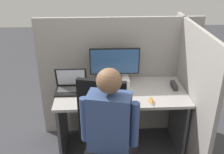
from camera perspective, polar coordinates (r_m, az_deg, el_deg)
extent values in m
cube|color=gray|center=(3.13, 1.49, -0.28)|extent=(1.87, 0.04, 1.47)
cube|color=#F4EA66|center=(3.01, -1.86, 3.31)|extent=(0.07, 0.01, 0.07)
cube|color=#EA9EC6|center=(3.00, 4.72, 4.92)|extent=(0.09, 0.01, 0.09)
cube|color=gray|center=(2.89, 16.40, -3.71)|extent=(0.04, 1.32, 1.47)
cube|color=#9E9993|center=(2.80, 2.05, -3.35)|extent=(1.37, 0.68, 0.03)
cube|color=#4C4C51|center=(3.02, -10.67, -9.90)|extent=(0.03, 0.58, 0.73)
cube|color=#4C4C51|center=(3.12, 14.13, -9.08)|extent=(0.03, 0.58, 0.73)
cube|color=white|center=(2.95, 0.58, -0.69)|extent=(0.32, 0.23, 0.07)
cylinder|color=black|center=(2.93, 0.58, -0.01)|extent=(0.17, 0.17, 0.01)
cylinder|color=black|center=(2.92, 0.58, 0.49)|extent=(0.04, 0.04, 0.05)
cube|color=black|center=(2.86, 0.59, 3.45)|extent=(0.55, 0.02, 0.30)
cube|color=#2D5184|center=(2.85, 0.61, 3.35)|extent=(0.52, 0.00, 0.28)
cube|color=black|center=(2.81, -8.89, -3.00)|extent=(0.33, 0.23, 0.02)
cube|color=#424242|center=(2.81, -8.88, -2.64)|extent=(0.28, 0.12, 0.00)
cube|color=black|center=(2.83, -8.90, -0.05)|extent=(0.33, 0.07, 0.22)
cube|color=silver|center=(2.82, -8.91, -0.10)|extent=(0.29, 0.05, 0.19)
ellipsoid|color=silver|center=(2.66, -4.71, -4.19)|extent=(0.07, 0.05, 0.04)
cube|color=#2D2D33|center=(2.92, 13.34, -1.81)|extent=(0.04, 0.15, 0.06)
cone|color=orange|center=(2.58, 8.60, -5.40)|extent=(0.04, 0.10, 0.04)
cylinder|color=green|center=(2.64, 8.35, -4.71)|extent=(0.02, 0.02, 0.02)
cube|color=black|center=(2.37, -2.26, -7.38)|extent=(0.44, 0.15, 0.61)
cube|color=#334775|center=(2.13, -0.59, -9.79)|extent=(0.38, 0.27, 0.50)
sphere|color=brown|center=(1.94, -0.64, -0.86)|extent=(0.20, 0.20, 0.20)
cylinder|color=#334775|center=(2.18, -5.98, -9.19)|extent=(0.07, 0.07, 0.40)
cylinder|color=#334775|center=(2.11, 4.97, -10.32)|extent=(0.07, 0.07, 0.40)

